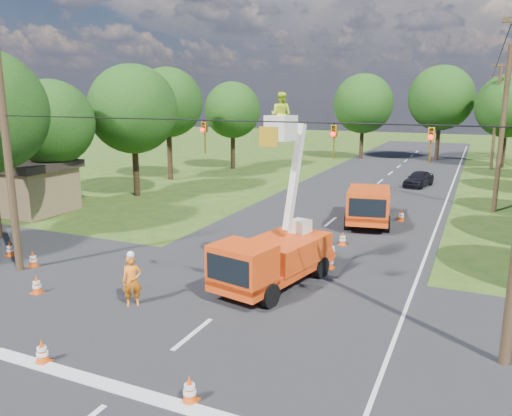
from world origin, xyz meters
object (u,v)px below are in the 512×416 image
at_px(tree_left_e, 168,103).
at_px(tree_far_c, 508,106).
at_px(pole_left, 8,162).
at_px(traffic_cone_3, 343,238).
at_px(traffic_cone_1, 190,389).
at_px(tree_left_c, 51,123).
at_px(traffic_cone_0, 42,351).
at_px(shed, 26,186).
at_px(second_truck, 368,204).
at_px(pole_right_mid, 502,129).
at_px(tree_left_d, 133,109).
at_px(traffic_cone_4, 37,285).
at_px(tree_left_f, 233,110).
at_px(tree_far_b, 441,98).
at_px(traffic_cone_7, 401,215).
at_px(pole_right_far, 496,116).
at_px(traffic_cone_8, 332,249).
at_px(traffic_cone_6, 10,249).
at_px(traffic_cone_5, 33,259).
at_px(tree_far_a, 363,104).
at_px(ground_worker, 132,281).
at_px(bucket_truck, 273,248).
at_px(traffic_cone_2, 330,261).
at_px(distant_car, 419,179).

xyz_separation_m(tree_left_e, tree_far_c, (26.30, 20.00, -0.43)).
bearing_deg(pole_left, traffic_cone_3, 38.33).
distance_m(traffic_cone_1, tree_left_c, 23.49).
relative_size(traffic_cone_0, shed, 0.13).
xyz_separation_m(second_truck, pole_left, (-11.47, -13.59, 3.36)).
relative_size(pole_right_mid, tree_left_d, 1.08).
bearing_deg(traffic_cone_4, traffic_cone_1, -21.62).
distance_m(tree_left_f, tree_far_b, 23.30).
xyz_separation_m(traffic_cone_7, pole_right_far, (4.89, 25.06, 4.75)).
xyz_separation_m(traffic_cone_8, shed, (-19.73, 0.97, 1.26)).
bearing_deg(traffic_cone_6, traffic_cone_5, -16.43).
distance_m(tree_far_a, tree_far_b, 8.27).
bearing_deg(tree_left_d, ground_worker, -53.06).
bearing_deg(traffic_cone_8, tree_left_e, 141.07).
bearing_deg(shed, tree_left_d, 66.80).
height_order(bucket_truck, pole_right_far, pole_right_far).
relative_size(traffic_cone_4, tree_left_e, 0.08).
relative_size(traffic_cone_4, traffic_cone_8, 1.00).
xyz_separation_m(tree_far_a, tree_far_b, (8.00, 2.00, 0.62)).
bearing_deg(ground_worker, traffic_cone_6, 128.21).
bearing_deg(traffic_cone_3, traffic_cone_7, 72.95).
distance_m(pole_left, tree_left_f, 30.49).
height_order(second_truck, traffic_cone_5, second_truck).
bearing_deg(traffic_cone_0, traffic_cone_5, 139.32).
xyz_separation_m(second_truck, tree_far_c, (7.53, 28.41, 4.92)).
distance_m(pole_left, shed, 12.02).
height_order(pole_right_far, shed, pole_right_far).
bearing_deg(traffic_cone_2, tree_far_a, 100.71).
distance_m(traffic_cone_7, pole_right_far, 25.97).
height_order(traffic_cone_6, traffic_cone_7, same).
relative_size(traffic_cone_7, tree_far_a, 0.07).
xyz_separation_m(traffic_cone_8, tree_far_b, (1.27, 37.97, 6.45)).
xyz_separation_m(traffic_cone_5, tree_left_d, (-5.68, 14.47, 5.77)).
bearing_deg(tree_left_e, traffic_cone_4, -67.09).
bearing_deg(pole_right_far, shed, -129.63).
bearing_deg(second_truck, shed, -174.69).
relative_size(tree_left_d, tree_left_e, 0.98).
xyz_separation_m(ground_worker, traffic_cone_8, (4.72, 8.00, -0.55)).
bearing_deg(traffic_cone_4, traffic_cone_7, 57.63).
bearing_deg(tree_left_c, traffic_cone_5, -49.72).
height_order(traffic_cone_3, tree_far_b, tree_far_b).
relative_size(ground_worker, tree_left_f, 0.22).
bearing_deg(tree_left_c, pole_right_mid, 23.75).
distance_m(traffic_cone_7, tree_left_f, 24.37).
bearing_deg(bucket_truck, tree_far_a, 110.13).
distance_m(distant_car, tree_left_c, 27.11).
xyz_separation_m(traffic_cone_3, shed, (-19.75, -0.90, 1.26)).
bearing_deg(traffic_cone_0, bucket_truck, 65.13).
xyz_separation_m(traffic_cone_0, traffic_cone_2, (4.94, 10.46, 0.00)).
height_order(second_truck, traffic_cone_0, second_truck).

